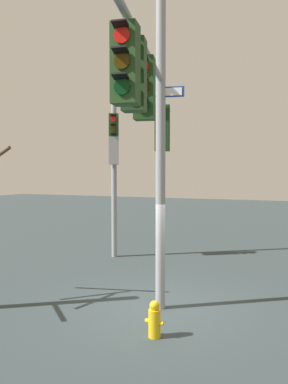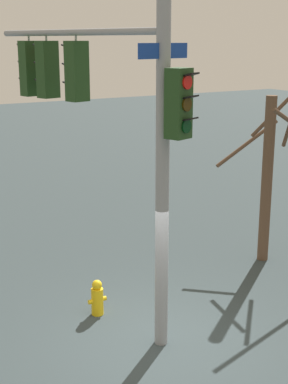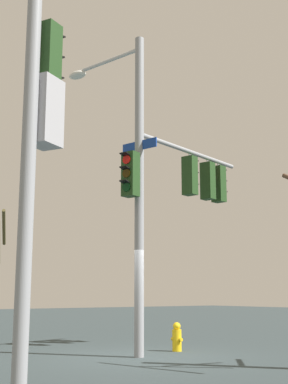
# 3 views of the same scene
# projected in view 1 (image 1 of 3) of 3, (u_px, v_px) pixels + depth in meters

# --- Properties ---
(ground_plane) EXTENTS (80.00, 80.00, 0.00)m
(ground_plane) POSITION_uv_depth(u_px,v_px,m) (159.00, 308.00, 9.14)
(ground_plane) COLOR #303B3D
(main_signal_pole_assembly) EXTENTS (3.15, 5.25, 8.03)m
(main_signal_pole_assembly) POSITION_uv_depth(u_px,v_px,m) (159.00, 105.00, 7.74)
(main_signal_pole_assembly) COLOR gray
(main_signal_pole_assembly) RESTS_ON ground
(secondary_pole_assembly) EXTENTS (0.55, 0.73, 7.71)m
(secondary_pole_assembly) POSITION_uv_depth(u_px,v_px,m) (114.00, 150.00, 14.49)
(secondary_pole_assembly) COLOR gray
(secondary_pole_assembly) RESTS_ON ground
(fire_hydrant) EXTENTS (0.38, 0.24, 0.73)m
(fire_hydrant) POSITION_uv_depth(u_px,v_px,m) (154.00, 320.00, 7.48)
(fire_hydrant) COLOR yellow
(fire_hydrant) RESTS_ON ground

